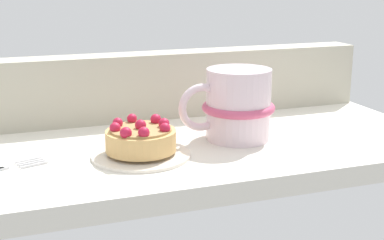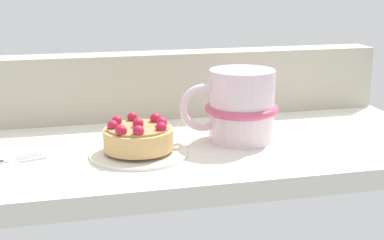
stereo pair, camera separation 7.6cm
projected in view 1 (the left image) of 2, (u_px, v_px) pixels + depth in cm
name	position (u px, v px, depth cm)	size (l,w,h in cm)	color
ground_plane	(173.00, 151.00, 80.03)	(78.58, 35.35, 2.77)	silver
window_rail_back	(145.00, 86.00, 91.80)	(77.01, 5.60, 10.76)	#B2AD99
dessert_plate	(141.00, 154.00, 73.18)	(13.15, 13.15, 0.89)	silver
raspberry_tart	(141.00, 138.00, 72.60)	(9.30, 9.30, 4.20)	tan
coffee_mug	(237.00, 105.00, 79.82)	(14.44, 10.61, 10.34)	silver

